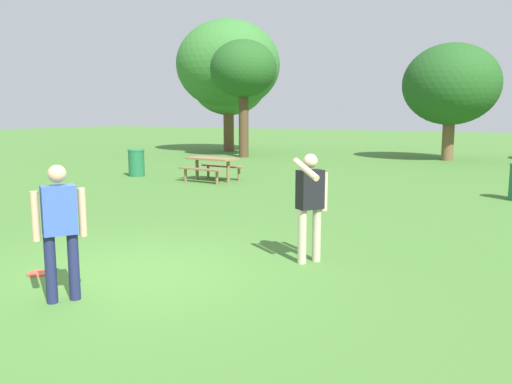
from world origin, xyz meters
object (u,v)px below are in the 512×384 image
object	(u,v)px
frisbee	(38,273)
tree_broad_center	(228,65)
trash_can_further_along	(136,163)
tree_slender_mid	(451,85)
tree_far_right	(243,70)
picnic_table_near	(212,164)
person_thrower	(310,200)
person_catcher	(60,224)
tree_tall_left	(229,83)

from	to	relation	value
frisbee	tree_broad_center	xyz separation A→B (m)	(-10.39, 20.91, 4.89)
tree_broad_center	trash_can_further_along	bearing A→B (deg)	-72.60
tree_broad_center	tree_slender_mid	xyz separation A→B (m)	(12.06, 0.37, -1.39)
frisbee	tree_far_right	xyz separation A→B (m)	(-7.61, 18.02, 4.31)
frisbee	picnic_table_near	size ratio (longest dim) A/B	0.16
person_thrower	frisbee	distance (m)	4.02
tree_far_right	tree_slender_mid	distance (m)	9.87
picnic_table_near	tree_far_right	distance (m)	10.10
person_thrower	person_catcher	distance (m)	3.51
person_thrower	frisbee	size ratio (longest dim) A/B	5.77
trash_can_further_along	frisbee	bearing A→B (deg)	-53.99
tree_tall_left	tree_broad_center	distance (m)	1.09
frisbee	picnic_table_near	world-z (taller)	picnic_table_near
person_catcher	tree_broad_center	xyz separation A→B (m)	(-11.56, 21.44, 3.96)
person_catcher	tree_slender_mid	distance (m)	21.97
tree_broad_center	tree_far_right	size ratio (longest dim) A/B	1.28
picnic_table_near	trash_can_further_along	size ratio (longest dim) A/B	1.89
frisbee	trash_can_further_along	world-z (taller)	trash_can_further_along
person_catcher	picnic_table_near	xyz separation A→B (m)	(-4.82, 10.05, -0.38)
trash_can_further_along	tree_far_right	xyz separation A→B (m)	(-0.86, 8.74, 3.84)
frisbee	tree_slender_mid	distance (m)	21.64
frisbee	tree_broad_center	size ratio (longest dim) A/B	0.04
person_thrower	tree_slender_mid	size ratio (longest dim) A/B	0.30
tree_tall_left	person_thrower	bearing A→B (deg)	-54.12
person_catcher	tree_tall_left	bearing A→B (deg)	118.32
tree_broad_center	picnic_table_near	bearing A→B (deg)	-59.37
tree_tall_left	tree_slender_mid	bearing A→B (deg)	-0.02
tree_tall_left	tree_broad_center	world-z (taller)	tree_broad_center
person_thrower	tree_broad_center	size ratio (longest dim) A/B	0.22
trash_can_further_along	tree_far_right	size ratio (longest dim) A/B	0.17
picnic_table_near	tree_tall_left	world-z (taller)	tree_tall_left
trash_can_further_along	tree_far_right	bearing A→B (deg)	95.65
frisbee	tree_slender_mid	world-z (taller)	tree_slender_mid
tree_far_right	person_catcher	bearing A→B (deg)	-64.67
trash_can_further_along	tree_broad_center	xyz separation A→B (m)	(-3.65, 11.63, 4.42)
tree_tall_left	tree_far_right	world-z (taller)	tree_far_right
picnic_table_near	trash_can_further_along	distance (m)	3.11
tree_tall_left	tree_slender_mid	size ratio (longest dim) A/B	1.07
person_catcher	tree_tall_left	distance (m)	24.96
picnic_table_near	tree_tall_left	size ratio (longest dim) A/B	0.31
person_catcher	frisbee	size ratio (longest dim) A/B	5.77
tree_far_right	frisbee	bearing A→B (deg)	-67.11
tree_broad_center	tree_far_right	world-z (taller)	tree_broad_center
picnic_table_near	tree_slender_mid	distance (m)	13.24
picnic_table_near	tree_tall_left	xyz separation A→B (m)	(-6.94, 11.76, 3.34)
frisbee	tree_broad_center	distance (m)	23.86
frisbee	trash_can_further_along	xyz separation A→B (m)	(-6.74, 9.28, 0.47)
person_thrower	person_catcher	world-z (taller)	same
picnic_table_near	tree_tall_left	distance (m)	14.06
picnic_table_near	trash_can_further_along	xyz separation A→B (m)	(-3.10, -0.25, -0.08)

